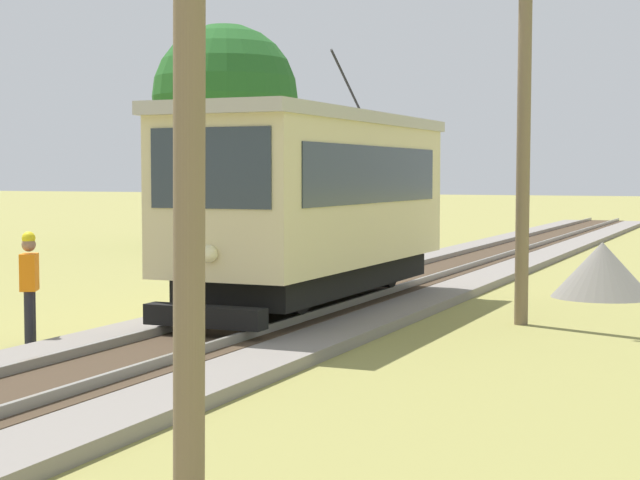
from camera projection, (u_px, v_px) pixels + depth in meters
name	position (u px, v px, depth m)	size (l,w,h in m)	color
red_tram	(315.00, 199.00, 19.39)	(2.60, 8.54, 4.79)	beige
utility_pole_mid	(524.00, 121.00, 18.02)	(1.40, 0.29, 7.02)	#7A664C
gravel_pile	(602.00, 270.00, 22.19)	(2.18, 2.18, 1.21)	gray
track_worker	(29.00, 283.00, 15.96)	(0.39, 0.45, 1.78)	black
tree_left_near	(225.00, 97.00, 37.58)	(5.34, 5.34, 8.16)	#4C3823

